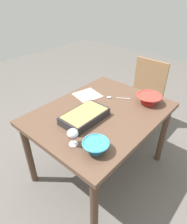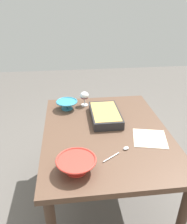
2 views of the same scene
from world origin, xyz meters
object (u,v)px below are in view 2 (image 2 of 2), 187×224
at_px(dining_table, 106,140).
at_px(napkin, 150,138).
at_px(wine_glass, 84,96).
at_px(serving_spoon, 121,151).
at_px(small_bowl, 76,164).
at_px(mixing_bowl, 67,104).
at_px(casserole_dish, 105,114).

bearing_deg(dining_table, napkin, -116.15).
relative_size(wine_glass, serving_spoon, 0.67).
bearing_deg(small_bowl, wine_glass, -7.83).
bearing_deg(napkin, dining_table, 63.85).
height_order(mixing_bowl, serving_spoon, mixing_bowl).
height_order(wine_glass, small_bowl, wine_glass).
bearing_deg(casserole_dish, dining_table, 172.57).
relative_size(wine_glass, mixing_bowl, 0.70).
xyz_separation_m(casserole_dish, small_bowl, (-0.60, 0.27, 0.01)).
distance_m(casserole_dish, serving_spoon, 0.46).
xyz_separation_m(dining_table, casserole_dish, (0.18, -0.02, 0.13)).
height_order(wine_glass, serving_spoon, wine_glass).
height_order(wine_glass, mixing_bowl, wine_glass).
xyz_separation_m(casserole_dish, napkin, (-0.33, -0.27, -0.04)).
height_order(small_bowl, napkin, small_bowl).
distance_m(mixing_bowl, small_bowl, 0.81).
bearing_deg(small_bowl, dining_table, -30.47).
height_order(mixing_bowl, napkin, mixing_bowl).
bearing_deg(napkin, small_bowl, 116.58).
bearing_deg(mixing_bowl, wine_glass, -70.67).
height_order(dining_table, mixing_bowl, mixing_bowl).
distance_m(dining_table, wine_glass, 0.50).
bearing_deg(casserole_dish, wine_glass, 28.61).
bearing_deg(dining_table, casserole_dish, -7.43).
bearing_deg(mixing_bowl, dining_table, -144.15).
xyz_separation_m(wine_glass, mixing_bowl, (-0.06, 0.16, -0.05)).
bearing_deg(small_bowl, napkin, -63.42).
relative_size(dining_table, casserole_dish, 3.08).
bearing_deg(wine_glass, serving_spoon, -165.93).
bearing_deg(wine_glass, mixing_bowl, 109.33).
relative_size(casserole_dish, small_bowl, 1.68).
distance_m(wine_glass, mixing_bowl, 0.18).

